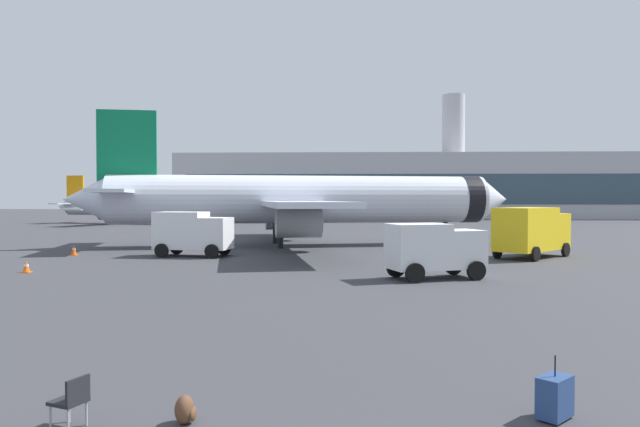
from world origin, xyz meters
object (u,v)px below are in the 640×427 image
Objects in this scene: rolling_suitcase at (555,397)px; airplane_taxiing at (126,207)px; fuel_truck at (532,230)px; traveller_backpack at (185,410)px; gate_chair at (72,399)px; safety_cone_near at (74,250)px; safety_cone_mid at (26,267)px; cargo_van at (434,248)px; airplane_at_gate at (300,200)px; service_truck at (192,232)px.

airplane_taxiing is at bearing 115.32° from rolling_suitcase.
fuel_truck reaches higher than traveller_backpack.
traveller_backpack is 0.56× the size of gate_chair.
rolling_suitcase reaches higher than safety_cone_near.
safety_cone_near is at bearing 100.90° from safety_cone_mid.
airplane_taxiing is 65.58m from fuel_truck.
cargo_van is at bearing 68.90° from traveller_backpack.
airplane_taxiing is 4.10× the size of fuel_truck.
airplane_at_gate reaches higher than safety_cone_near.
cargo_van is 20.16m from gate_chair.
airplane_taxiing is at bearing 106.81° from safety_cone_near.
safety_cone_mid is 0.55× the size of rolling_suitcase.
rolling_suitcase is 1.28× the size of gate_chair.
airplane_taxiing is 22.31× the size of rolling_suitcase.
fuel_truck is at bearing 0.09° from service_truck.
fuel_truck is at bearing -30.06° from airplane_at_gate.
traveller_backpack is (15.18, -28.33, -0.14)m from safety_cone_near.
airplane_at_gate is 20.72m from cargo_van.
rolling_suitcase is (7.06, -36.56, -3.27)m from airplane_at_gate.
service_truck reaches higher than rolling_suitcase.
airplane_at_gate is 7.04× the size of service_truck.
airplane_at_gate reaches higher than traveller_backpack.
airplane_at_gate is 58.49× the size of safety_cone_mid.
traveller_backpack is at bearing -88.74° from airplane_at_gate.
rolling_suitcase is at bearing -52.49° from safety_cone_near.
gate_chair is at bearing -70.00° from airplane_taxiing.
airplane_at_gate is 7.41× the size of cargo_van.
cargo_van is at bearing -35.76° from service_truck.
rolling_suitcase reaches higher than safety_cone_mid.
airplane_taxiing reaches higher than gate_chair.
airplane_taxiing is at bearing 132.54° from fuel_truck.
traveller_backpack is at bearing -117.59° from fuel_truck.
airplane_taxiing reaches higher than cargo_van.
rolling_suitcase is (19.71, -18.99, 0.09)m from safety_cone_mid.
airplane_at_gate is 37.16m from traveller_backpack.
service_truck is at bearing -2.35° from safety_cone_near.
service_truck is 28.94m from traveller_backpack.
rolling_suitcase is (-0.66, -17.45, -1.06)m from cargo_van.
cargo_van is 10.02× the size of traveller_backpack.
service_truck is 10.54× the size of traveller_backpack.
airplane_taxiing reaches higher than safety_cone_near.
airplane_at_gate is at bearing -53.74° from airplane_taxiing.
cargo_van is 17.50m from rolling_suitcase.
airplane_at_gate is at bearing 31.07° from safety_cone_near.
safety_cone_mid is (-20.37, 1.54, -1.15)m from cargo_van.
cargo_van is at bearing -57.97° from airplane_taxiing.
cargo_van reaches higher than gate_chair.
gate_chair is (5.36, -28.29, -1.11)m from service_truck.
safety_cone_near is 1.23× the size of safety_cone_mid.
airplane_at_gate is 37.38m from rolling_suitcase.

